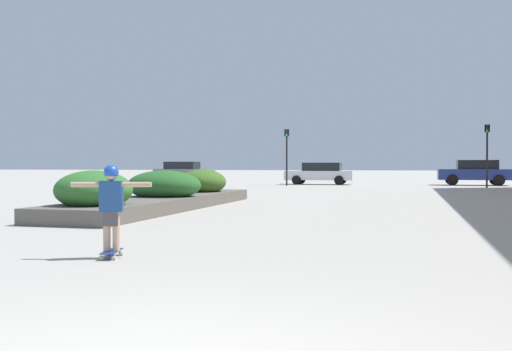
# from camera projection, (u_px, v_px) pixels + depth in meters

# --- Properties ---
(planter_box) EXTENTS (2.28, 10.71, 1.19)m
(planter_box) POSITION_uv_depth(u_px,v_px,m) (162.00, 193.00, 17.03)
(planter_box) COLOR #605B54
(planter_box) RESTS_ON ground_plane
(skateboard) EXTENTS (0.34, 0.60, 0.10)m
(skateboard) POSITION_uv_depth(u_px,v_px,m) (112.00, 253.00, 8.05)
(skateboard) COLOR navy
(skateboard) RESTS_ON ground_plane
(skateboarder) EXTENTS (1.11, 0.36, 1.22)m
(skateboarder) POSITION_uv_depth(u_px,v_px,m) (111.00, 199.00, 8.03)
(skateboarder) COLOR tan
(skateboarder) RESTS_ON skateboard
(car_leftmost) EXTENTS (4.56, 1.90, 1.60)m
(car_leftmost) POSITION_uv_depth(u_px,v_px,m) (184.00, 171.00, 44.93)
(car_leftmost) COLOR slate
(car_leftmost) RESTS_ON ground_plane
(car_center_left) EXTENTS (4.63, 1.84, 1.49)m
(car_center_left) POSITION_uv_depth(u_px,v_px,m) (320.00, 173.00, 39.03)
(car_center_left) COLOR silver
(car_center_left) RESTS_ON ground_plane
(car_center_right) EXTENTS (4.53, 1.89, 1.66)m
(car_center_right) POSITION_uv_depth(u_px,v_px,m) (475.00, 172.00, 37.35)
(car_center_right) COLOR navy
(car_center_right) RESTS_ON ground_plane
(traffic_light_left) EXTENTS (0.28, 0.30, 3.64)m
(traffic_light_left) POSITION_uv_depth(u_px,v_px,m) (287.00, 147.00, 36.65)
(traffic_light_left) COLOR black
(traffic_light_left) RESTS_ON ground_plane
(traffic_light_right) EXTENTS (0.28, 0.30, 3.71)m
(traffic_light_right) POSITION_uv_depth(u_px,v_px,m) (487.00, 145.00, 33.37)
(traffic_light_right) COLOR black
(traffic_light_right) RESTS_ON ground_plane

